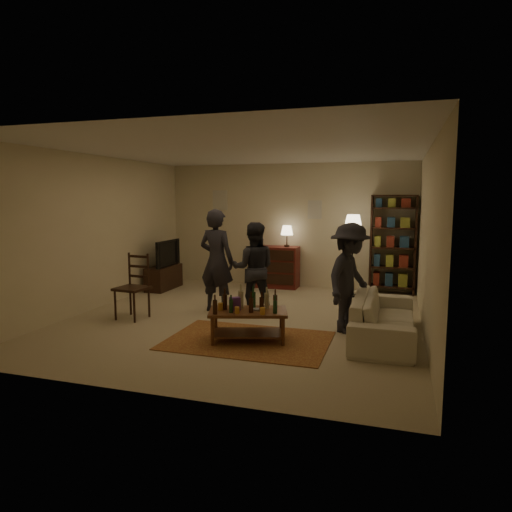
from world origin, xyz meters
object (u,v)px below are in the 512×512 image
at_px(person_left, 217,261).
at_px(coffee_table, 248,313).
at_px(dresser, 276,266).
at_px(bookshelf, 393,243).
at_px(floor_lamp, 353,227).
at_px(dining_chair, 134,283).
at_px(person_right, 253,268).
at_px(tv_stand, 164,271).
at_px(sofa, 384,317).
at_px(person_by_sofa, 350,278).

bearing_deg(person_left, coffee_table, 136.43).
xyz_separation_m(dresser, bookshelf, (2.44, 0.07, 0.56)).
bearing_deg(floor_lamp, dresser, 165.41).
distance_m(dining_chair, floor_lamp, 4.31).
relative_size(dining_chair, person_right, 0.69).
bearing_deg(dresser, bookshelf, 1.57).
distance_m(coffee_table, bookshelf, 4.32).
xyz_separation_m(dining_chair, person_left, (1.13, 0.79, 0.31)).
xyz_separation_m(tv_stand, dresser, (2.25, 0.91, 0.09)).
bearing_deg(person_left, tv_stand, -28.42).
bearing_deg(sofa, dresser, 37.54).
xyz_separation_m(coffee_table, dresser, (-0.61, 3.79, 0.09)).
bearing_deg(person_by_sofa, dining_chair, 112.95).
xyz_separation_m(tv_stand, floor_lamp, (3.94, 0.47, 0.99)).
bearing_deg(dining_chair, sofa, 7.07).
bearing_deg(person_right, coffee_table, 88.61).
bearing_deg(coffee_table, bookshelf, 64.68).
relative_size(dresser, person_by_sofa, 0.85).
distance_m(floor_lamp, sofa, 2.97).
bearing_deg(dining_chair, coffee_table, -9.80).
bearing_deg(tv_stand, dresser, 22.07).
distance_m(coffee_table, tv_stand, 4.06).
bearing_deg(floor_lamp, person_right, -127.50).
bearing_deg(tv_stand, person_left, -38.70).
bearing_deg(coffee_table, tv_stand, 134.87).
bearing_deg(person_by_sofa, sofa, -90.14).
bearing_deg(sofa, person_by_sofa, 70.81).
height_order(floor_lamp, sofa, floor_lamp).
distance_m(bookshelf, floor_lamp, 0.97).
relative_size(bookshelf, floor_lamp, 1.24).
bearing_deg(coffee_table, sofa, 20.86).
relative_size(coffee_table, sofa, 0.57).
xyz_separation_m(sofa, person_right, (-2.16, 0.78, 0.47)).
height_order(dresser, person_right, person_right).
height_order(tv_stand, bookshelf, bookshelf).
xyz_separation_m(sofa, person_left, (-2.81, 0.73, 0.58)).
bearing_deg(person_left, floor_lamp, -126.90).
bearing_deg(coffee_table, person_by_sofa, 33.66).
bearing_deg(bookshelf, dining_chair, -140.86).
relative_size(sofa, person_right, 1.34).
xyz_separation_m(dining_chair, floor_lamp, (3.23, 2.74, 0.81)).
height_order(tv_stand, floor_lamp, floor_lamp).
bearing_deg(tv_stand, dining_chair, -72.57).
height_order(tv_stand, person_by_sofa, person_by_sofa).
bearing_deg(person_by_sofa, tv_stand, 83.00).
bearing_deg(person_left, bookshelf, -129.06).
xyz_separation_m(dining_chair, sofa, (3.94, 0.06, -0.27)).
height_order(coffee_table, person_left, person_left).
bearing_deg(bookshelf, person_by_sofa, -100.29).
bearing_deg(dining_chair, person_by_sofa, 10.10).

